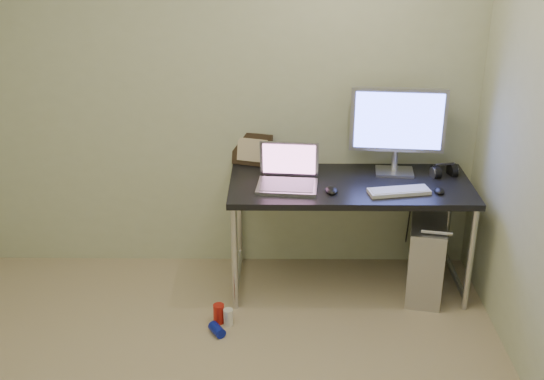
# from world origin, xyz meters

# --- Properties ---
(wall_back) EXTENTS (3.50, 0.02, 2.50)m
(wall_back) POSITION_xyz_m (0.00, 1.75, 1.25)
(wall_back) COLOR beige
(wall_back) RESTS_ON ground
(desk) EXTENTS (1.55, 0.68, 0.75)m
(desk) POSITION_xyz_m (0.88, 1.41, 0.67)
(desk) COLOR black
(desk) RESTS_ON ground
(tower_computer) EXTENTS (0.32, 0.54, 0.56)m
(tower_computer) POSITION_xyz_m (1.39, 1.32, 0.26)
(tower_computer) COLOR #B6B6BA
(tower_computer) RESTS_ON ground
(cable_a) EXTENTS (0.01, 0.16, 0.69)m
(cable_a) POSITION_xyz_m (1.34, 1.70, 0.40)
(cable_a) COLOR black
(cable_a) RESTS_ON ground
(cable_b) EXTENTS (0.02, 0.11, 0.71)m
(cable_b) POSITION_xyz_m (1.43, 1.68, 0.38)
(cable_b) COLOR black
(cable_b) RESTS_ON ground
(can_red) EXTENTS (0.09, 0.09, 0.13)m
(can_red) POSITION_xyz_m (0.05, 0.94, 0.06)
(can_red) COLOR red
(can_red) RESTS_ON ground
(can_white) EXTENTS (0.07, 0.07, 0.11)m
(can_white) POSITION_xyz_m (0.11, 0.92, 0.06)
(can_white) COLOR white
(can_white) RESTS_ON ground
(can_blue) EXTENTS (0.11, 0.13, 0.06)m
(can_blue) POSITION_xyz_m (0.05, 0.82, 0.03)
(can_blue) COLOR #0D19A0
(can_blue) RESTS_ON ground
(laptop) EXTENTS (0.40, 0.34, 0.26)m
(laptop) POSITION_xyz_m (0.48, 1.38, 0.81)
(laptop) COLOR #B7B7BF
(laptop) RESTS_ON desk
(monitor) EXTENTS (0.61, 0.20, 0.58)m
(monitor) POSITION_xyz_m (1.19, 1.59, 1.09)
(monitor) COLOR #B7B7BF
(monitor) RESTS_ON desk
(keyboard) EXTENTS (0.40, 0.19, 0.02)m
(keyboard) POSITION_xyz_m (1.16, 1.25, 0.76)
(keyboard) COLOR silver
(keyboard) RESTS_ON desk
(mouse_right) EXTENTS (0.07, 0.10, 0.03)m
(mouse_right) POSITION_xyz_m (1.41, 1.26, 0.77)
(mouse_right) COLOR black
(mouse_right) RESTS_ON desk
(mouse_left) EXTENTS (0.08, 0.13, 0.04)m
(mouse_left) POSITION_xyz_m (0.75, 1.26, 0.77)
(mouse_left) COLOR black
(mouse_left) RESTS_ON desk
(headphones) EXTENTS (0.18, 0.11, 0.11)m
(headphones) POSITION_xyz_m (1.50, 1.54, 0.78)
(headphones) COLOR black
(headphones) RESTS_ON desk
(picture_frame) EXTENTS (0.29, 0.15, 0.22)m
(picture_frame) POSITION_xyz_m (0.24, 1.73, 0.86)
(picture_frame) COLOR black
(picture_frame) RESTS_ON desk
(webcam) EXTENTS (0.04, 0.04, 0.12)m
(webcam) POSITION_xyz_m (0.48, 1.66, 0.84)
(webcam) COLOR silver
(webcam) RESTS_ON desk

